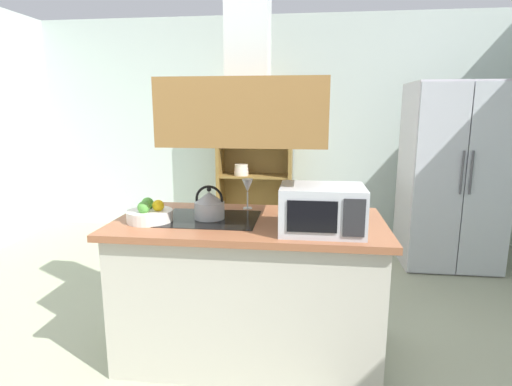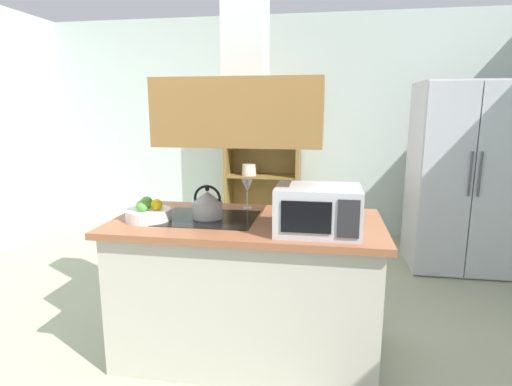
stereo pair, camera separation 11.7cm
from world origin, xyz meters
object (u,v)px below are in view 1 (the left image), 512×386
Objects in this scene: microwave at (322,209)px; wine_glass_on_counter at (248,187)px; cutting_board at (317,213)px; dish_cabinet at (255,169)px; kettle at (209,205)px; refrigerator at (451,176)px; fruit_bowl at (150,214)px.

microwave is 2.23× the size of wine_glass_on_counter.
cutting_board is 0.42m from microwave.
dish_cabinet is 8.94× the size of kettle.
kettle is 0.46× the size of microwave.
refrigerator is 3.98× the size of microwave.
dish_cabinet is 2.99m from microwave.
wine_glass_on_counter is (0.20, 0.30, 0.06)m from kettle.
wine_glass_on_counter is 0.75× the size of fruit_bowl.
wine_glass_on_counter is (-0.47, 0.10, 0.14)m from cutting_board.
wine_glass_on_counter reaches higher than fruit_bowl.
kettle is 0.76× the size of fruit_bowl.
dish_cabinet is 2.70m from kettle.
microwave is 0.69m from wine_glass_on_counter.
kettle is at bearing -137.58° from refrigerator.
wine_glass_on_counter is at bearing -84.01° from dish_cabinet.
dish_cabinet reaches higher than kettle.
cutting_board is (0.72, -2.49, 0.07)m from dish_cabinet.
kettle is 0.71m from microwave.
refrigerator is at bearing 56.68° from microwave.
cutting_board is 1.23× the size of fruit_bowl.
wine_glass_on_counter is at bearing 134.54° from microwave.
fruit_bowl is at bearing -143.30° from wine_glass_on_counter.
kettle is (0.06, -2.69, 0.15)m from dish_cabinet.
cutting_board is 1.06m from fruit_bowl.
dish_cabinet reaches higher than refrigerator.
cutting_board is 0.74× the size of microwave.
fruit_bowl is at bearing -140.46° from refrigerator.
refrigerator is 2.25m from dish_cabinet.
microwave is at bearing -75.67° from dish_cabinet.
dish_cabinet reaches higher than wine_glass_on_counter.
refrigerator reaches higher than fruit_bowl.
kettle is at bearing -163.31° from cutting_board.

